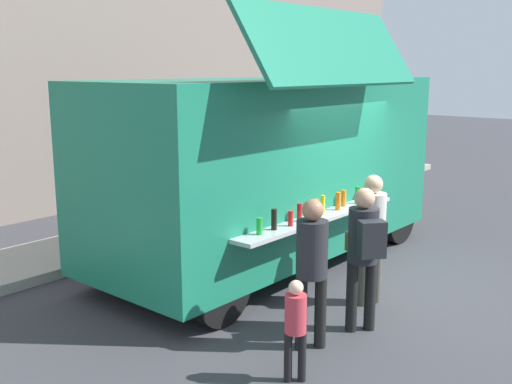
{
  "coord_description": "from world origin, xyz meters",
  "views": [
    {
      "loc": [
        -7.26,
        -3.85,
        3.01
      ],
      "look_at": [
        -0.97,
        1.46,
        1.3
      ],
      "focal_mm": 42.12,
      "sensor_mm": 36.0,
      "label": 1
    }
  ],
  "objects_px": {
    "child_near_queue": "(296,322)",
    "customer_mid_with_backpack": "(364,246)",
    "food_truck_main": "(271,164)",
    "customer_rear_waiting": "(312,261)",
    "customer_front_ordering": "(371,229)",
    "trash_bin": "(308,179)"
  },
  "relations": [
    {
      "from": "customer_mid_with_backpack",
      "to": "food_truck_main",
      "type": "bearing_deg",
      "value": 10.88
    },
    {
      "from": "customer_mid_with_backpack",
      "to": "customer_rear_waiting",
      "type": "height_order",
      "value": "customer_mid_with_backpack"
    },
    {
      "from": "food_truck_main",
      "to": "child_near_queue",
      "type": "bearing_deg",
      "value": -137.68
    },
    {
      "from": "customer_front_ordering",
      "to": "customer_mid_with_backpack",
      "type": "distance_m",
      "value": 0.88
    },
    {
      "from": "customer_front_ordering",
      "to": "child_near_queue",
      "type": "height_order",
      "value": "customer_front_ordering"
    },
    {
      "from": "food_truck_main",
      "to": "trash_bin",
      "type": "height_order",
      "value": "food_truck_main"
    },
    {
      "from": "customer_mid_with_backpack",
      "to": "customer_front_ordering",
      "type": "bearing_deg",
      "value": -25.77
    },
    {
      "from": "trash_bin",
      "to": "customer_front_ordering",
      "type": "height_order",
      "value": "customer_front_ordering"
    },
    {
      "from": "trash_bin",
      "to": "customer_rear_waiting",
      "type": "distance_m",
      "value": 7.82
    },
    {
      "from": "food_truck_main",
      "to": "child_near_queue",
      "type": "xyz_separation_m",
      "value": [
        -2.74,
        -2.51,
        -0.94
      ]
    },
    {
      "from": "trash_bin",
      "to": "child_near_queue",
      "type": "relative_size",
      "value": 0.85
    },
    {
      "from": "food_truck_main",
      "to": "trash_bin",
      "type": "relative_size",
      "value": 6.69
    },
    {
      "from": "food_truck_main",
      "to": "child_near_queue",
      "type": "distance_m",
      "value": 3.83
    },
    {
      "from": "customer_mid_with_backpack",
      "to": "child_near_queue",
      "type": "distance_m",
      "value": 1.47
    },
    {
      "from": "child_near_queue",
      "to": "customer_mid_with_backpack",
      "type": "bearing_deg",
      "value": -39.34
    },
    {
      "from": "trash_bin",
      "to": "customer_mid_with_backpack",
      "type": "xyz_separation_m",
      "value": [
        -5.63,
        -4.74,
        0.6
      ]
    },
    {
      "from": "customer_mid_with_backpack",
      "to": "customer_rear_waiting",
      "type": "bearing_deg",
      "value": 113.36
    },
    {
      "from": "customer_front_ordering",
      "to": "child_near_queue",
      "type": "distance_m",
      "value": 2.28
    },
    {
      "from": "food_truck_main",
      "to": "customer_front_ordering",
      "type": "distance_m",
      "value": 2.2
    },
    {
      "from": "customer_rear_waiting",
      "to": "customer_front_ordering",
      "type": "bearing_deg",
      "value": -47.44
    },
    {
      "from": "customer_front_ordering",
      "to": "customer_mid_with_backpack",
      "type": "bearing_deg",
      "value": 133.5
    },
    {
      "from": "trash_bin",
      "to": "food_truck_main",
      "type": "bearing_deg",
      "value": -151.63
    }
  ]
}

